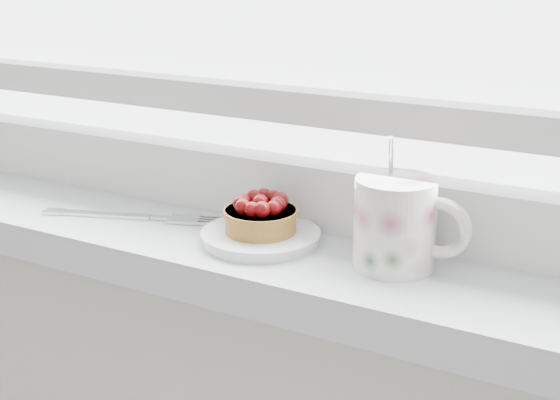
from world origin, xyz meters
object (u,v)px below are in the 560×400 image
Objects in this scene: saucer at (261,237)px; fork at (135,216)px; raspberry_tart at (261,215)px; floral_mug at (398,222)px.

fork is at bearing -178.35° from saucer.
fork is (-0.16, -0.00, -0.00)m from saucer.
raspberry_tart is 0.15m from floral_mug.
saucer is 0.58× the size of fork.
raspberry_tart reaches higher than fork.
saucer is 1.62× the size of raspberry_tart.
raspberry_tart is 0.36× the size of fork.
floral_mug is 0.31m from fork.
saucer is 0.99× the size of floral_mug.
floral_mug is (0.15, 0.01, 0.02)m from raspberry_tart.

